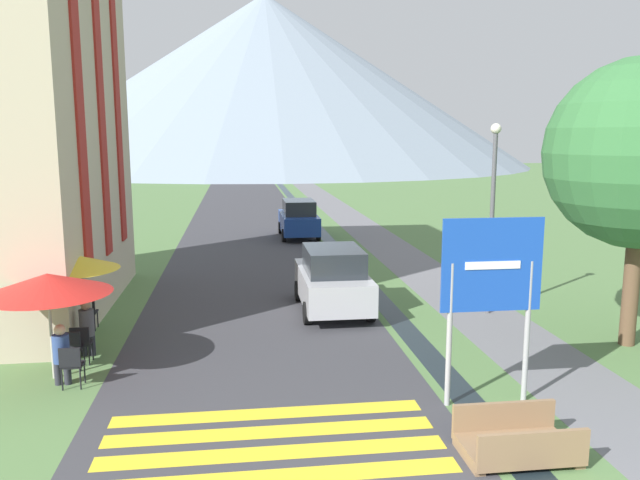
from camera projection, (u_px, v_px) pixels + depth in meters
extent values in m
plane|color=#517542|center=(309.00, 251.00, 26.53)|extent=(160.00, 160.00, 0.00)
cube|color=#38383D|center=(247.00, 221.00, 35.98)|extent=(6.40, 60.00, 0.01)
cube|color=slate|center=(351.00, 219.00, 36.77)|extent=(2.20, 60.00, 0.01)
cube|color=black|center=(310.00, 220.00, 36.46)|extent=(0.60, 60.00, 0.00)
cube|color=yellow|center=(276.00, 477.00, 8.96)|extent=(5.44, 0.44, 0.01)
cube|color=yellow|center=(273.00, 453.00, 9.65)|extent=(5.44, 0.44, 0.01)
cube|color=yellow|center=(271.00, 432.00, 10.33)|extent=(5.44, 0.44, 0.01)
cube|color=yellow|center=(269.00, 413.00, 11.02)|extent=(5.44, 0.44, 0.01)
cone|color=gray|center=(265.00, 81.00, 101.81)|extent=(83.94, 83.94, 27.25)
cube|color=maroon|center=(78.00, 74.00, 14.47)|extent=(0.06, 0.70, 9.41)
cube|color=maroon|center=(100.00, 82.00, 16.82)|extent=(0.06, 0.70, 9.41)
cube|color=maroon|center=(117.00, 89.00, 19.17)|extent=(0.06, 0.70, 9.41)
cylinder|color=#9E9EA3|center=(449.00, 335.00, 11.17)|extent=(0.10, 0.10, 2.65)
cylinder|color=#9E9EA3|center=(527.00, 332.00, 11.36)|extent=(0.10, 0.10, 2.65)
cube|color=#1947B7|center=(492.00, 265.00, 11.03)|extent=(1.85, 0.05, 1.68)
cube|color=white|center=(493.00, 265.00, 11.00)|extent=(1.02, 0.02, 0.14)
cube|color=#846647|center=(517.00, 448.00, 9.54)|extent=(1.70, 1.10, 0.12)
cube|color=#846647|center=(533.00, 447.00, 9.00)|extent=(1.70, 0.08, 0.45)
cube|color=#846647|center=(504.00, 416.00, 9.99)|extent=(1.70, 0.08, 0.45)
cube|color=#846647|center=(468.00, 457.00, 9.46)|extent=(0.16, 0.99, 0.08)
cube|color=#846647|center=(564.00, 450.00, 9.66)|extent=(0.16, 0.99, 0.08)
cube|color=#B2B2B7|center=(332.00, 286.00, 17.40)|extent=(1.77, 3.81, 0.84)
cube|color=#23282D|center=(333.00, 260.00, 17.09)|extent=(1.50, 2.10, 0.68)
cylinder|color=black|center=(298.00, 291.00, 18.52)|extent=(0.18, 0.60, 0.60)
cylinder|color=black|center=(354.00, 289.00, 18.74)|extent=(0.18, 0.60, 0.60)
cylinder|color=black|center=(307.00, 313.00, 16.21)|extent=(0.18, 0.60, 0.60)
cylinder|color=black|center=(371.00, 311.00, 16.42)|extent=(0.18, 0.60, 0.60)
cube|color=navy|center=(299.00, 222.00, 30.05)|extent=(1.68, 4.06, 0.84)
cube|color=#23282D|center=(299.00, 207.00, 29.73)|extent=(1.43, 2.23, 0.68)
cylinder|color=black|center=(280.00, 228.00, 31.25)|extent=(0.18, 0.60, 0.60)
cylinder|color=black|center=(312.00, 227.00, 31.45)|extent=(0.18, 0.60, 0.60)
cylinder|color=black|center=(284.00, 235.00, 28.79)|extent=(0.18, 0.60, 0.60)
cylinder|color=black|center=(318.00, 235.00, 28.99)|extent=(0.18, 0.60, 0.60)
cube|color=black|center=(73.00, 365.00, 12.14)|extent=(0.40, 0.40, 0.04)
cube|color=black|center=(70.00, 358.00, 11.93)|extent=(0.40, 0.04, 0.40)
cylinder|color=black|center=(67.00, 373.00, 12.32)|extent=(0.03, 0.03, 0.45)
cylinder|color=black|center=(85.00, 372.00, 12.37)|extent=(0.03, 0.03, 0.45)
cylinder|color=black|center=(62.00, 379.00, 11.99)|extent=(0.03, 0.03, 0.45)
cylinder|color=black|center=(80.00, 378.00, 12.03)|extent=(0.03, 0.03, 0.45)
cube|color=black|center=(73.00, 348.00, 13.10)|extent=(0.40, 0.40, 0.04)
cube|color=black|center=(70.00, 341.00, 12.89)|extent=(0.40, 0.04, 0.40)
cylinder|color=black|center=(68.00, 356.00, 13.28)|extent=(0.03, 0.03, 0.45)
cylinder|color=black|center=(84.00, 355.00, 13.33)|extent=(0.03, 0.03, 0.45)
cylinder|color=black|center=(63.00, 361.00, 12.95)|extent=(0.03, 0.03, 0.45)
cylinder|color=black|center=(80.00, 361.00, 13.00)|extent=(0.03, 0.03, 0.45)
cube|color=black|center=(82.00, 343.00, 13.40)|extent=(0.40, 0.40, 0.04)
cube|color=black|center=(79.00, 337.00, 13.20)|extent=(0.40, 0.04, 0.40)
cylinder|color=black|center=(77.00, 351.00, 13.59)|extent=(0.03, 0.03, 0.45)
cylinder|color=black|center=(93.00, 350.00, 13.63)|extent=(0.03, 0.03, 0.45)
cylinder|color=black|center=(73.00, 356.00, 13.25)|extent=(0.03, 0.03, 0.45)
cylinder|color=black|center=(89.00, 355.00, 13.30)|extent=(0.03, 0.03, 0.45)
cube|color=black|center=(69.00, 326.00, 14.58)|extent=(0.40, 0.40, 0.04)
cube|color=black|center=(67.00, 320.00, 14.37)|extent=(0.40, 0.04, 0.40)
cylinder|color=black|center=(64.00, 334.00, 14.76)|extent=(0.03, 0.03, 0.45)
cylinder|color=black|center=(79.00, 333.00, 14.80)|extent=(0.03, 0.03, 0.45)
cylinder|color=black|center=(60.00, 338.00, 14.43)|extent=(0.03, 0.03, 0.45)
cylinder|color=black|center=(75.00, 338.00, 14.47)|extent=(0.03, 0.03, 0.45)
cube|color=black|center=(89.00, 312.00, 15.74)|extent=(0.40, 0.40, 0.04)
cube|color=black|center=(87.00, 306.00, 15.53)|extent=(0.40, 0.04, 0.40)
cylinder|color=black|center=(84.00, 319.00, 15.92)|extent=(0.03, 0.03, 0.45)
cylinder|color=black|center=(98.00, 319.00, 15.97)|extent=(0.03, 0.03, 0.45)
cylinder|color=black|center=(81.00, 323.00, 15.59)|extent=(0.03, 0.03, 0.45)
cylinder|color=black|center=(95.00, 322.00, 15.64)|extent=(0.03, 0.03, 0.45)
cylinder|color=#B7B2A8|center=(51.00, 329.00, 12.47)|extent=(0.06, 0.06, 2.07)
cone|color=red|center=(47.00, 284.00, 12.32)|extent=(2.48, 2.48, 0.41)
cylinder|color=#B7B2A8|center=(74.00, 301.00, 14.55)|extent=(0.06, 0.06, 2.08)
cone|color=yellow|center=(72.00, 262.00, 14.40)|extent=(2.15, 2.15, 0.36)
cylinder|color=#282833|center=(58.00, 373.00, 12.27)|extent=(0.14, 0.14, 0.46)
cylinder|color=#282833|center=(68.00, 373.00, 12.30)|extent=(0.14, 0.14, 0.46)
cylinder|color=navy|center=(61.00, 349.00, 12.20)|extent=(0.32, 0.32, 0.56)
sphere|color=tan|center=(60.00, 330.00, 12.14)|extent=(0.22, 0.22, 0.22)
cylinder|color=#282833|center=(84.00, 346.00, 13.90)|extent=(0.14, 0.14, 0.46)
cylinder|color=#282833|center=(92.00, 345.00, 13.93)|extent=(0.14, 0.14, 0.46)
cylinder|color=#4C4C56|center=(87.00, 323.00, 13.83)|extent=(0.32, 0.32, 0.60)
sphere|color=#9E755B|center=(86.00, 305.00, 13.76)|extent=(0.22, 0.22, 0.22)
cylinder|color=#515156|center=(492.00, 225.00, 16.88)|extent=(0.12, 0.12, 4.92)
sphere|color=silver|center=(496.00, 129.00, 16.45)|extent=(0.28, 0.28, 0.28)
cylinder|color=brown|center=(631.00, 290.00, 14.47)|extent=(0.36, 0.36, 2.63)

